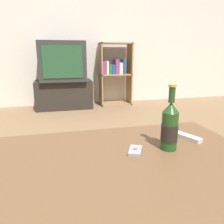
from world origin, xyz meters
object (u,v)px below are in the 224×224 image
Objects in this scene: tv_stand at (64,94)px; bookshelf at (114,72)px; remote_control at (186,137)px; cell_phone at (135,151)px; beer_bottle at (170,127)px; television at (62,61)px.

bookshelf is at bearing 4.93° from tv_stand.
bookshelf is 6.53× the size of remote_control.
bookshelf is at bearing 103.57° from cell_phone.
bookshelf is at bearing 80.49° from beer_bottle.
tv_stand is 3.02× the size of beer_bottle.
beer_bottle reaches higher than cell_phone.
television is 2.68m from beer_bottle.
bookshelf is 2.76m from beer_bottle.
beer_bottle is at bearing -172.02° from remote_control.
cell_phone is 0.31m from remote_control.
television is at bearing -90.00° from tv_stand.
tv_stand is 0.50m from television.
bookshelf is (0.83, 0.08, -0.18)m from television.
remote_control reaches higher than tv_stand.
cell_phone is (-0.61, -2.72, -0.11)m from bookshelf.
beer_bottle is (-0.46, -2.72, -0.02)m from bookshelf.
remote_control is (0.52, -2.56, -0.29)m from television.
cell_phone is (-0.15, 0.00, -0.09)m from beer_bottle.
remote_control is at bearing 42.24° from cell_phone.
bookshelf reaches higher than remote_control.
tv_stand is 2.62m from remote_control.
cell_phone is (0.22, -2.64, -0.29)m from television.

